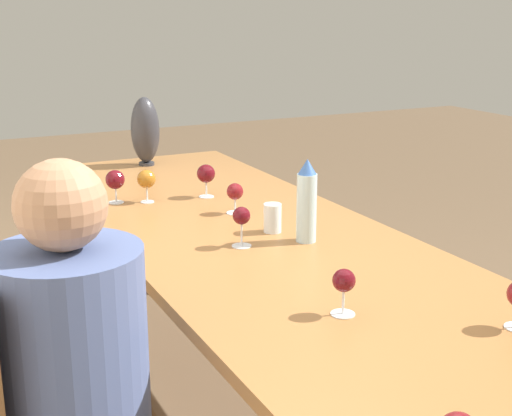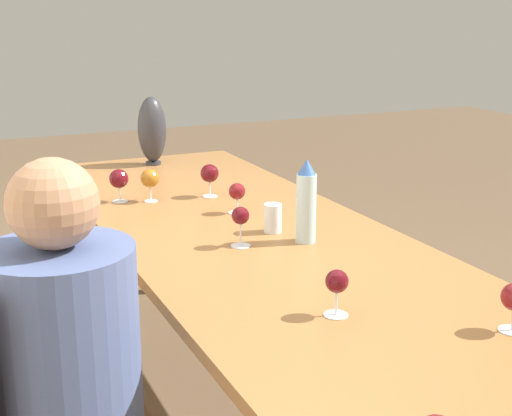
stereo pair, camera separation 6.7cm
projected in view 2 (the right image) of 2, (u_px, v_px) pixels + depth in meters
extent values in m
cube|color=#936033|center=(267.00, 248.00, 2.45)|extent=(3.15, 0.97, 0.04)
cylinder|color=#936033|center=(214.00, 226.00, 3.99)|extent=(0.07, 0.07, 0.74)
cylinder|color=#936033|center=(77.00, 245.00, 3.69)|extent=(0.07, 0.07, 0.74)
cylinder|color=#ADCCD6|center=(306.00, 208.00, 2.42)|extent=(0.07, 0.07, 0.24)
cone|color=#33599E|center=(307.00, 167.00, 2.38)|extent=(0.06, 0.06, 0.05)
cylinder|color=silver|center=(273.00, 218.00, 2.54)|extent=(0.06, 0.06, 0.10)
cylinder|color=#2D2D33|center=(153.00, 163.00, 3.65)|extent=(0.08, 0.08, 0.01)
ellipsoid|color=#2D2D33|center=(152.00, 129.00, 3.61)|extent=(0.14, 0.14, 0.33)
cylinder|color=silver|center=(237.00, 213.00, 2.79)|extent=(0.07, 0.07, 0.00)
cylinder|color=silver|center=(237.00, 205.00, 2.78)|extent=(0.01, 0.01, 0.06)
sphere|color=maroon|center=(237.00, 191.00, 2.77)|extent=(0.07, 0.07, 0.07)
cylinder|color=silver|center=(120.00, 201.00, 2.95)|extent=(0.06, 0.06, 0.00)
cylinder|color=silver|center=(120.00, 194.00, 2.94)|extent=(0.01, 0.01, 0.06)
sphere|color=#510C14|center=(119.00, 179.00, 2.93)|extent=(0.08, 0.08, 0.08)
cylinder|color=silver|center=(151.00, 201.00, 2.96)|extent=(0.06, 0.06, 0.00)
cylinder|color=silver|center=(150.00, 193.00, 2.95)|extent=(0.01, 0.01, 0.06)
sphere|color=#995B19|center=(150.00, 178.00, 2.93)|extent=(0.08, 0.08, 0.08)
cylinder|color=silver|center=(512.00, 330.00, 1.77)|extent=(0.07, 0.07, 0.00)
cylinder|color=silver|center=(336.00, 315.00, 1.86)|extent=(0.06, 0.06, 0.00)
cylinder|color=silver|center=(336.00, 303.00, 1.85)|extent=(0.01, 0.01, 0.07)
sphere|color=#510C14|center=(337.00, 281.00, 1.84)|extent=(0.06, 0.06, 0.06)
cylinder|color=silver|center=(240.00, 246.00, 2.40)|extent=(0.07, 0.07, 0.00)
cylinder|color=silver|center=(240.00, 234.00, 2.39)|extent=(0.01, 0.01, 0.08)
sphere|color=#510C14|center=(240.00, 215.00, 2.38)|extent=(0.06, 0.06, 0.06)
cylinder|color=silver|center=(210.00, 196.00, 3.03)|extent=(0.06, 0.06, 0.00)
cylinder|color=silver|center=(210.00, 188.00, 3.03)|extent=(0.01, 0.01, 0.07)
sphere|color=#510C14|center=(210.00, 173.00, 3.01)|extent=(0.08, 0.08, 0.08)
cube|color=brown|center=(16.00, 289.00, 2.88)|extent=(0.44, 0.44, 0.04)
cylinder|color=brown|center=(77.00, 353.00, 2.85)|extent=(0.04, 0.04, 0.43)
cylinder|color=brown|center=(60.00, 317.00, 3.19)|extent=(0.04, 0.04, 0.43)
cylinder|color=#475684|center=(64.00, 348.00, 1.77)|extent=(0.38, 0.38, 0.52)
sphere|color=#9E7051|center=(53.00, 204.00, 1.67)|extent=(0.22, 0.22, 0.22)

